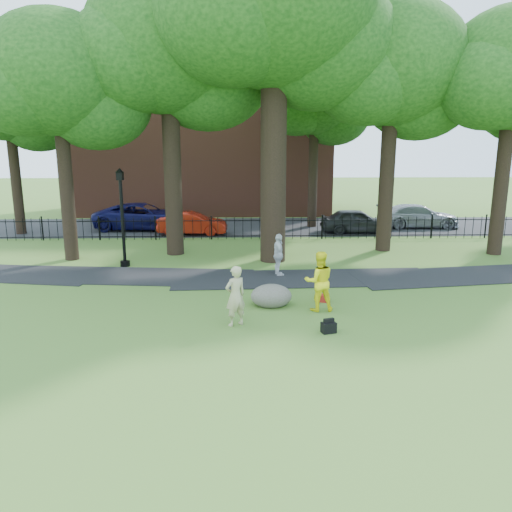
{
  "coord_description": "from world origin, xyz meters",
  "views": [
    {
      "loc": [
        -1.4,
        -14.56,
        5.15
      ],
      "look_at": [
        -0.9,
        2.0,
        1.35
      ],
      "focal_mm": 35.0,
      "sensor_mm": 36.0,
      "label": 1
    }
  ],
  "objects_px": {
    "big_tree": "(278,15)",
    "man": "(319,281)",
    "woman": "(235,296)",
    "boulder": "(271,294)",
    "red_sedan": "(192,223)",
    "lamppost": "(122,219)"
  },
  "relations": [
    {
      "from": "woman",
      "to": "lamppost",
      "type": "xyz_separation_m",
      "value": [
        -4.76,
        7.15,
        1.14
      ]
    },
    {
      "from": "woman",
      "to": "boulder",
      "type": "xyz_separation_m",
      "value": [
        1.13,
        1.71,
        -0.49
      ]
    },
    {
      "from": "woman",
      "to": "red_sedan",
      "type": "bearing_deg",
      "value": -111.45
    },
    {
      "from": "big_tree",
      "to": "boulder",
      "type": "xyz_separation_m",
      "value": [
        -0.58,
        -6.38,
        -9.76
      ]
    },
    {
      "from": "big_tree",
      "to": "red_sedan",
      "type": "xyz_separation_m",
      "value": [
        -4.31,
        6.41,
        -9.5
      ]
    },
    {
      "from": "big_tree",
      "to": "man",
      "type": "relative_size",
      "value": 7.61
    },
    {
      "from": "woman",
      "to": "boulder",
      "type": "distance_m",
      "value": 2.11
    },
    {
      "from": "woman",
      "to": "man",
      "type": "height_order",
      "value": "man"
    },
    {
      "from": "big_tree",
      "to": "lamppost",
      "type": "height_order",
      "value": "big_tree"
    },
    {
      "from": "woman",
      "to": "lamppost",
      "type": "bearing_deg",
      "value": -87.96
    },
    {
      "from": "man",
      "to": "red_sedan",
      "type": "relative_size",
      "value": 0.48
    },
    {
      "from": "big_tree",
      "to": "lamppost",
      "type": "distance_m",
      "value": 10.43
    },
    {
      "from": "man",
      "to": "big_tree",
      "type": "bearing_deg",
      "value": -87.46
    },
    {
      "from": "big_tree",
      "to": "man",
      "type": "distance_m",
      "value": 11.51
    },
    {
      "from": "boulder",
      "to": "woman",
      "type": "bearing_deg",
      "value": -123.44
    },
    {
      "from": "man",
      "to": "red_sedan",
      "type": "distance_m",
      "value": 14.25
    },
    {
      "from": "big_tree",
      "to": "red_sedan",
      "type": "distance_m",
      "value": 12.24
    },
    {
      "from": "boulder",
      "to": "lamppost",
      "type": "distance_m",
      "value": 8.18
    },
    {
      "from": "boulder",
      "to": "lamppost",
      "type": "bearing_deg",
      "value": 137.27
    },
    {
      "from": "big_tree",
      "to": "boulder",
      "type": "height_order",
      "value": "big_tree"
    },
    {
      "from": "boulder",
      "to": "lamppost",
      "type": "xyz_separation_m",
      "value": [
        -5.89,
        5.44,
        1.63
      ]
    },
    {
      "from": "big_tree",
      "to": "lamppost",
      "type": "bearing_deg",
      "value": -171.7
    }
  ]
}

